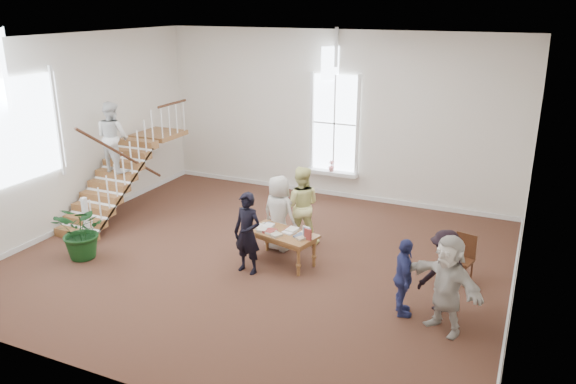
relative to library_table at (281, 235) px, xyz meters
The scene contains 12 objects.
ground 0.77m from the library_table, behind, with size 10.00×10.00×0.00m, color #42241A.
room_shell 4.44m from the library_table, 96.17° to the left, with size 10.49×10.00×10.00m.
staircase 4.98m from the library_table, behind, with size 1.10×4.10×2.92m.
library_table is the anchor object (origin of this frame).
police_officer 0.81m from the library_table, 123.03° to the right, with size 0.61×0.40×1.67m, color black.
elderly_woman 0.72m from the library_table, 118.65° to the left, with size 0.82×0.53×1.68m, color beige.
person_yellow 1.13m from the library_table, 91.33° to the left, with size 0.87×0.68×1.79m, color #FAF99C.
woman_cluster_a 2.96m from the library_table, 19.76° to the right, with size 0.83×0.34×1.41m, color navy.
woman_cluster_b 3.43m from the library_table, ahead, with size 0.97×0.56×1.50m, color black.
woman_cluster_c 3.73m from the library_table, 18.79° to the right, with size 1.57×0.50×1.69m, color beige.
floor_plant 4.16m from the library_table, 158.63° to the right, with size 1.10×0.95×1.22m, color #133C16.
side_chair 3.62m from the library_table, 11.52° to the left, with size 0.51×0.51×0.95m.
Camera 1 is at (4.99, -9.65, 5.19)m, focal length 35.00 mm.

